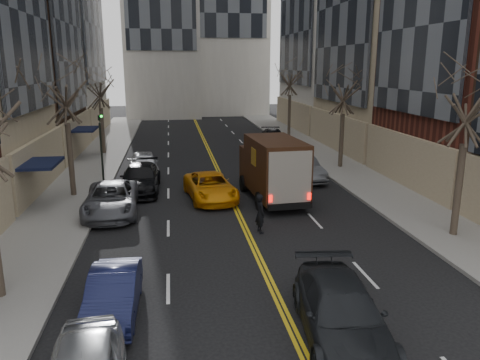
% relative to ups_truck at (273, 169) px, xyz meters
% --- Properties ---
extents(sidewalk_left, '(4.00, 66.00, 0.15)m').
position_rel_ups_truck_xyz_m(sidewalk_left, '(-11.22, 9.17, -1.68)').
color(sidewalk_left, slate).
rests_on(sidewalk_left, ground).
extents(sidewalk_right, '(4.00, 66.00, 0.15)m').
position_rel_ups_truck_xyz_m(sidewalk_right, '(6.78, 9.17, -1.68)').
color(sidewalk_right, slate).
rests_on(sidewalk_right, ground).
extents(tree_lf_mid, '(3.20, 3.20, 8.91)m').
position_rel_ups_truck_xyz_m(tree_lf_mid, '(-11.02, 2.17, 4.85)').
color(tree_lf_mid, '#382D23').
rests_on(tree_lf_mid, sidewalk_left).
extents(tree_lf_far, '(3.20, 3.20, 8.12)m').
position_rel_ups_truck_xyz_m(tree_lf_far, '(-11.02, 15.17, 4.27)').
color(tree_lf_far, '#382D23').
rests_on(tree_lf_far, sidewalk_left).
extents(tree_rt_near, '(3.20, 3.20, 8.71)m').
position_rel_ups_truck_xyz_m(tree_rt_near, '(6.58, -6.83, 4.70)').
color(tree_rt_near, '#382D23').
rests_on(tree_rt_near, sidewalk_right).
extents(tree_rt_mid, '(3.20, 3.20, 8.32)m').
position_rel_ups_truck_xyz_m(tree_rt_mid, '(6.58, 7.17, 4.42)').
color(tree_rt_mid, '#382D23').
rests_on(tree_rt_mid, sidewalk_right).
extents(tree_rt_far, '(3.20, 3.20, 9.11)m').
position_rel_ups_truck_xyz_m(tree_rt_far, '(6.58, 22.17, 4.99)').
color(tree_rt_far, '#382D23').
rests_on(tree_rt_far, sidewalk_right).
extents(traffic_signal, '(0.29, 0.26, 4.70)m').
position_rel_ups_truck_xyz_m(traffic_signal, '(-9.62, 4.17, 1.07)').
color(traffic_signal, black).
rests_on(traffic_signal, sidewalk_left).
extents(ups_truck, '(2.95, 6.50, 3.48)m').
position_rel_ups_truck_xyz_m(ups_truck, '(0.00, 0.00, 0.00)').
color(ups_truck, black).
rests_on(ups_truck, ground).
extents(observer_sedan, '(2.76, 5.53, 1.54)m').
position_rel_ups_truck_xyz_m(observer_sedan, '(-1.02, -13.51, -0.98)').
color(observer_sedan, black).
rests_on(observer_sedan, ground).
extents(taxi, '(2.99, 5.41, 1.43)m').
position_rel_ups_truck_xyz_m(taxi, '(-3.39, 0.61, -1.04)').
color(taxi, orange).
rests_on(taxi, ground).
extents(pedestrian, '(0.53, 0.71, 1.78)m').
position_rel_ups_truck_xyz_m(pedestrian, '(-1.64, -4.99, -0.86)').
color(pedestrian, black).
rests_on(pedestrian, ground).
extents(parked_lf_b, '(1.50, 4.11, 1.34)m').
position_rel_ups_truck_xyz_m(parked_lf_b, '(-7.32, -11.26, -1.08)').
color(parked_lf_b, '#101434').
rests_on(parked_lf_b, ground).
extents(parked_lf_c, '(2.73, 5.61, 1.54)m').
position_rel_ups_truck_xyz_m(parked_lf_c, '(-8.52, -1.27, -0.98)').
color(parked_lf_c, '#54555C').
rests_on(parked_lf_c, ground).
extents(parked_lf_d, '(2.31, 5.50, 1.59)m').
position_rel_ups_truck_xyz_m(parked_lf_d, '(-7.32, 2.85, -0.96)').
color(parked_lf_d, black).
rests_on(parked_lf_d, ground).
extents(parked_lf_e, '(2.27, 4.77, 1.57)m').
position_rel_ups_truck_xyz_m(parked_lf_e, '(-7.32, 7.07, -0.97)').
color(parked_lf_e, '#B8BAC0').
rests_on(parked_lf_e, ground).
extents(parked_rt_a, '(2.18, 4.97, 1.59)m').
position_rel_ups_truck_xyz_m(parked_rt_a, '(2.88, 4.23, -0.96)').
color(parked_rt_a, '#474A4E').
rests_on(parked_rt_a, ground).
extents(parked_rt_b, '(2.40, 5.04, 1.39)m').
position_rel_ups_truck_xyz_m(parked_rt_b, '(4.08, 14.93, -1.06)').
color(parked_rt_b, '#A9AAB1').
rests_on(parked_rt_b, ground).
extents(parked_rt_c, '(2.55, 5.27, 1.48)m').
position_rel_ups_truck_xyz_m(parked_rt_c, '(3.87, 17.37, -1.01)').
color(parked_rt_c, black).
rests_on(parked_rt_c, ground).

